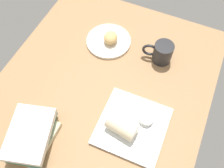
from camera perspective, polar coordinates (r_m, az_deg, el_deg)
dining_table at (r=108.51cm, az=-2.59°, el=-1.89°), size 110.00×90.00×4.00cm
round_plate at (r=121.27cm, az=-0.80°, el=9.86°), size 21.39×21.39×1.40cm
scone_pastry at (r=118.24cm, az=-0.31°, el=10.56°), size 8.55×7.82×5.09cm
square_plate at (r=99.21cm, az=4.68°, el=-9.59°), size 26.34×26.34×1.60cm
sauce_cup at (r=98.65cm, az=7.88°, el=-7.94°), size 5.81×5.81×2.40cm
breakfast_wrap at (r=94.46cm, az=2.25°, el=-9.69°), size 8.38×12.44×6.74cm
book_stack at (r=98.86cm, az=-18.11°, el=-11.22°), size 24.80×20.23×7.86cm
coffee_mug at (r=113.79cm, az=11.39°, el=7.15°), size 8.67×13.74×9.68cm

